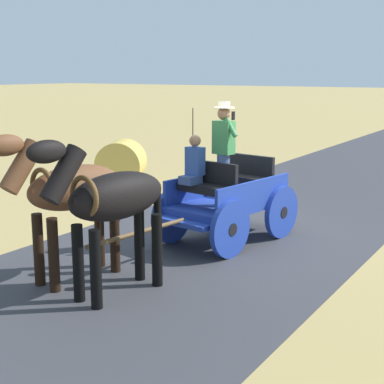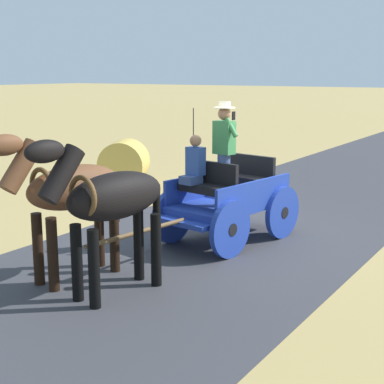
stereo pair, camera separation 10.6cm
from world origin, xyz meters
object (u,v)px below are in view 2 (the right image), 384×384
at_px(horse_near_side, 110,200).
at_px(hay_bale, 124,163).
at_px(horse_off_side, 69,191).
at_px(horse_drawn_carriage, 226,197).

relative_size(horse_near_side, hay_bale, 1.84).
xyz_separation_m(horse_near_side, horse_off_side, (0.88, -0.14, 0.00)).
bearing_deg(horse_drawn_carriage, horse_off_side, 72.63).
bearing_deg(horse_off_side, horse_near_side, 171.11).
distance_m(horse_off_side, hay_bale, 7.18).
distance_m(horse_drawn_carriage, horse_near_side, 3.10).
bearing_deg(hay_bale, horse_near_side, 128.08).
bearing_deg(horse_drawn_carriage, horse_near_side, 89.39).
xyz_separation_m(horse_off_side, hay_bale, (3.91, -5.98, -0.72)).
bearing_deg(horse_near_side, horse_off_side, -8.89).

